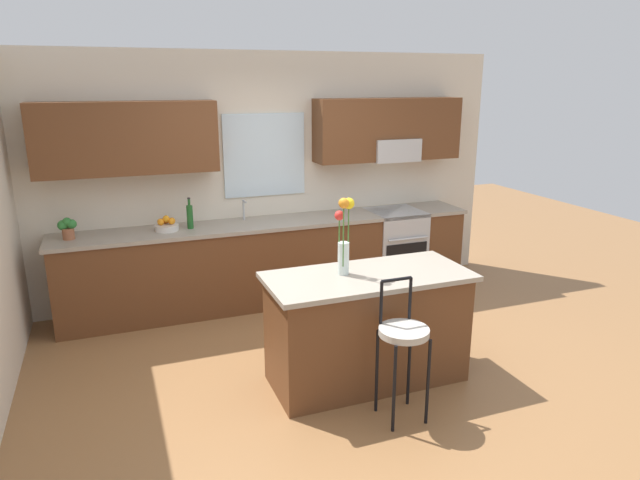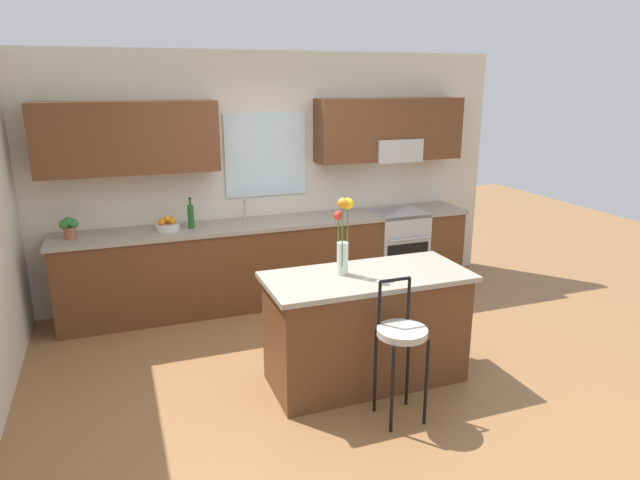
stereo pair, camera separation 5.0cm
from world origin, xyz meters
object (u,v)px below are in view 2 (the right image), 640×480
(kitchen_island, at_px, (366,328))
(fruit_bowl_oranges, at_px, (168,225))
(flower_vase, at_px, (343,236))
(oven_range, at_px, (396,248))
(bar_stool_near, at_px, (401,338))
(potted_plant_small, at_px, (69,227))
(bottle_olive_oil, at_px, (191,216))

(kitchen_island, distance_m, fruit_bowl_oranges, 2.42)
(flower_vase, height_order, fruit_bowl_oranges, flower_vase)
(oven_range, height_order, flower_vase, flower_vase)
(bar_stool_near, xyz_separation_m, potted_plant_small, (-2.26, 2.53, 0.40))
(fruit_bowl_oranges, bearing_deg, bottle_olive_oil, -0.97)
(kitchen_island, bearing_deg, bar_stool_near, -90.00)
(oven_range, bearing_deg, bottle_olive_oil, 179.40)
(kitchen_island, xyz_separation_m, bar_stool_near, (-0.00, -0.58, 0.17))
(bar_stool_near, distance_m, fruit_bowl_oranges, 2.89)
(kitchen_island, bearing_deg, flower_vase, 158.50)
(fruit_bowl_oranges, relative_size, bottle_olive_oil, 0.74)
(oven_range, distance_m, flower_vase, 2.48)
(kitchen_island, xyz_separation_m, potted_plant_small, (-2.26, 1.95, 0.57))
(oven_range, xyz_separation_m, flower_vase, (-1.46, -1.85, 0.77))
(flower_vase, relative_size, potted_plant_small, 2.91)
(kitchen_island, height_order, fruit_bowl_oranges, fruit_bowl_oranges)
(kitchen_island, relative_size, bottle_olive_oil, 5.05)
(kitchen_island, height_order, bar_stool_near, bar_stool_near)
(bottle_olive_oil, bearing_deg, kitchen_island, -60.56)
(kitchen_island, xyz_separation_m, bottle_olive_oil, (-1.10, 1.95, 0.59))
(potted_plant_small, bearing_deg, oven_range, -0.41)
(kitchen_island, xyz_separation_m, fruit_bowl_oranges, (-1.34, 1.95, 0.51))
(oven_range, bearing_deg, bar_stool_near, -116.93)
(kitchen_island, relative_size, fruit_bowl_oranges, 6.80)
(bar_stool_near, height_order, fruit_bowl_oranges, fruit_bowl_oranges)
(fruit_bowl_oranges, height_order, bottle_olive_oil, bottle_olive_oil)
(bar_stool_near, distance_m, bottle_olive_oil, 2.79)
(kitchen_island, relative_size, bar_stool_near, 1.57)
(kitchen_island, bearing_deg, fruit_bowl_oranges, 124.43)
(bottle_olive_oil, bearing_deg, flower_vase, -63.96)
(bottle_olive_oil, distance_m, potted_plant_small, 1.16)
(bar_stool_near, relative_size, fruit_bowl_oranges, 4.34)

